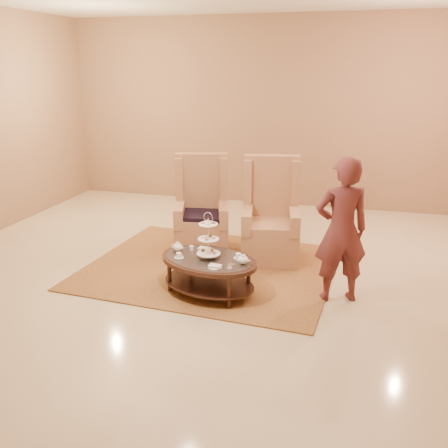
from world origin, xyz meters
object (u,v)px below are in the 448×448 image
(person, at_px, (341,231))
(armchair_right, at_px, (270,225))
(tea_table, at_px, (209,265))
(armchair_left, at_px, (202,219))

(person, bearing_deg, armchair_right, -68.42)
(tea_table, xyz_separation_m, person, (1.48, 0.25, 0.47))
(armchair_right, distance_m, person, 1.52)
(tea_table, height_order, armchair_left, armchair_left)
(armchair_left, relative_size, armchair_right, 0.98)
(armchair_left, bearing_deg, person, -45.96)
(armchair_left, height_order, armchair_right, armchair_right)
(tea_table, height_order, armchair_right, armchair_right)
(tea_table, distance_m, armchair_left, 1.50)
(armchair_right, bearing_deg, person, -58.10)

